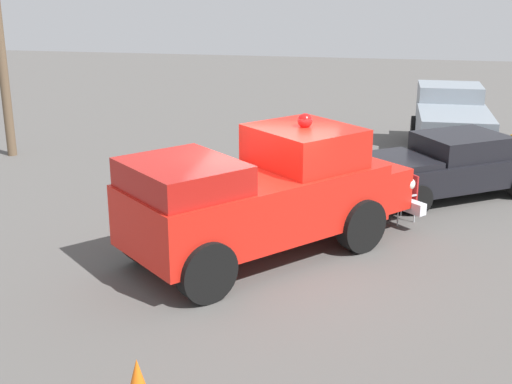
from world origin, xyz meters
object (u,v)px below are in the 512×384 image
(traffic_cone, at_px, (138,382))
(lawn_chair_spare, at_px, (405,194))
(spectator_seated, at_px, (179,172))
(vintage_fire_truck, at_px, (266,193))
(lawn_chair_near_truck, at_px, (177,175))
(parked_pickup, at_px, (451,121))
(classic_hot_rod, at_px, (448,165))

(traffic_cone, bearing_deg, lawn_chair_spare, 65.18)
(lawn_chair_spare, distance_m, spectator_seated, 5.14)
(vintage_fire_truck, height_order, lawn_chair_near_truck, vintage_fire_truck)
(spectator_seated, bearing_deg, traffic_cone, -77.46)
(parked_pickup, relative_size, lawn_chair_near_truck, 4.71)
(classic_hot_rod, height_order, traffic_cone, classic_hot_rod)
(spectator_seated, xyz_separation_m, traffic_cone, (1.72, -7.75, -0.39))
(lawn_chair_spare, bearing_deg, parked_pickup, 76.61)
(lawn_chair_spare, bearing_deg, classic_hot_rod, 61.83)
(vintage_fire_truck, xyz_separation_m, parked_pickup, (3.99, 8.06, -0.21))
(vintage_fire_truck, bearing_deg, classic_hot_rod, 49.16)
(classic_hot_rod, height_order, spectator_seated, classic_hot_rod)
(vintage_fire_truck, bearing_deg, lawn_chair_near_truck, 132.30)
(vintage_fire_truck, relative_size, traffic_cone, 9.19)
(vintage_fire_truck, relative_size, parked_pickup, 1.21)
(vintage_fire_truck, relative_size, spectator_seated, 4.53)
(classic_hot_rod, relative_size, parked_pickup, 0.97)
(lawn_chair_near_truck, relative_size, traffic_cone, 1.61)
(lawn_chair_near_truck, distance_m, lawn_chair_spare, 5.22)
(lawn_chair_near_truck, height_order, traffic_cone, lawn_chair_near_truck)
(classic_hot_rod, relative_size, lawn_chair_near_truck, 4.57)
(classic_hot_rod, height_order, lawn_chair_near_truck, classic_hot_rod)
(spectator_seated, bearing_deg, classic_hot_rod, 13.60)
(classic_hot_rod, bearing_deg, lawn_chair_spare, -118.17)
(vintage_fire_truck, relative_size, lawn_chair_spare, 5.72)
(spectator_seated, bearing_deg, parked_pickup, 39.46)
(vintage_fire_truck, distance_m, classic_hot_rod, 5.58)
(classic_hot_rod, bearing_deg, parked_pickup, 84.70)
(lawn_chair_near_truck, xyz_separation_m, spectator_seated, (0.08, -0.11, 0.11))
(parked_pickup, xyz_separation_m, lawn_chair_spare, (-1.37, -5.74, -0.40))
(parked_pickup, height_order, lawn_chair_near_truck, parked_pickup)
(vintage_fire_truck, xyz_separation_m, traffic_cone, (-0.77, -5.03, -0.89))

